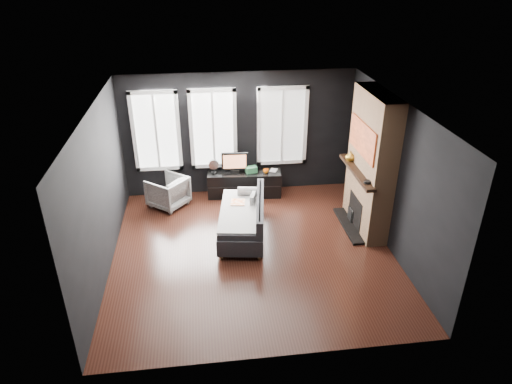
{
  "coord_description": "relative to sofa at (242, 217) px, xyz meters",
  "views": [
    {
      "loc": [
        -0.81,
        -6.86,
        4.78
      ],
      "look_at": [
        0.1,
        0.3,
        1.05
      ],
      "focal_mm": 32.0,
      "sensor_mm": 36.0,
      "label": 1
    }
  ],
  "objects": [
    {
      "name": "windows",
      "position": [
        -0.32,
        1.87,
        1.99
      ],
      "size": [
        4.0,
        0.16,
        1.76
      ],
      "primitive_type": null,
      "color": "white",
      "rests_on": "wall_back"
    },
    {
      "name": "wall_back",
      "position": [
        0.13,
        1.91,
        0.96
      ],
      "size": [
        5.0,
        0.02,
        2.7
      ],
      "primitive_type": "cube",
      "color": "black",
      "rests_on": "ground"
    },
    {
      "name": "floor",
      "position": [
        0.13,
        -0.59,
        -0.39
      ],
      "size": [
        5.0,
        5.0,
        0.0
      ],
      "primitive_type": "plane",
      "color": "black",
      "rests_on": "ground"
    },
    {
      "name": "monitor",
      "position": [
        0.01,
        1.67,
        0.43
      ],
      "size": [
        0.59,
        0.16,
        0.52
      ],
      "primitive_type": null,
      "rotation": [
        0.0,
        0.0,
        -0.06
      ],
      "color": "black",
      "rests_on": "media_console"
    },
    {
      "name": "storage_box",
      "position": [
        0.37,
        1.61,
        0.23
      ],
      "size": [
        0.27,
        0.2,
        0.13
      ],
      "primitive_type": "cube",
      "rotation": [
        0.0,
        0.0,
        0.2
      ],
      "color": "#2E7144",
      "rests_on": "media_console"
    },
    {
      "name": "wall_left",
      "position": [
        -2.37,
        -0.59,
        0.96
      ],
      "size": [
        0.02,
        5.0,
        2.7
      ],
      "primitive_type": "cube",
      "color": "black",
      "rests_on": "ground"
    },
    {
      "name": "mug",
      "position": [
        0.68,
        1.54,
        0.22
      ],
      "size": [
        0.12,
        0.09,
        0.12
      ],
      "primitive_type": "imported",
      "rotation": [
        0.0,
        0.0,
        -0.01
      ],
      "color": "orange",
      "rests_on": "media_console"
    },
    {
      "name": "fireplace",
      "position": [
        2.43,
        0.01,
        0.96
      ],
      "size": [
        0.7,
        1.62,
        2.7
      ],
      "primitive_type": null,
      "color": "#93724C",
      "rests_on": "floor"
    },
    {
      "name": "ceiling",
      "position": [
        0.13,
        -0.59,
        2.31
      ],
      "size": [
        5.0,
        5.0,
        0.0
      ],
      "primitive_type": "plane",
      "color": "white",
      "rests_on": "ground"
    },
    {
      "name": "desk_fan",
      "position": [
        -0.45,
        1.68,
        0.33
      ],
      "size": [
        0.23,
        0.23,
        0.32
      ],
      "primitive_type": null,
      "rotation": [
        0.0,
        0.0,
        -0.01
      ],
      "color": "gray",
      "rests_on": "media_console"
    },
    {
      "name": "book",
      "position": [
        0.8,
        1.67,
        0.27
      ],
      "size": [
        0.14,
        0.07,
        0.2
      ],
      "primitive_type": "imported",
      "rotation": [
        0.0,
        0.0,
        -0.4
      ],
      "color": "#A89887",
      "rests_on": "media_console"
    },
    {
      "name": "wall_right",
      "position": [
        2.63,
        -0.59,
        0.96
      ],
      "size": [
        0.02,
        5.0,
        2.7
      ],
      "primitive_type": "cube",
      "color": "black",
      "rests_on": "ground"
    },
    {
      "name": "mantel_clock",
      "position": [
        2.18,
        -0.54,
        0.86
      ],
      "size": [
        0.14,
        0.14,
        0.04
      ],
      "primitive_type": "cylinder",
      "rotation": [
        0.0,
        0.0,
        -0.12
      ],
      "color": "black",
      "rests_on": "fireplace"
    },
    {
      "name": "stripe_pillow",
      "position": [
        0.24,
        0.28,
        0.17
      ],
      "size": [
        0.15,
        0.31,
        0.3
      ],
      "primitive_type": "cube",
      "rotation": [
        0.0,
        0.0,
        -0.29
      ],
      "color": "gray",
      "rests_on": "sofa"
    },
    {
      "name": "armchair",
      "position": [
        -1.46,
        1.34,
        -0.03
      ],
      "size": [
        0.96,
        0.96,
        0.72
      ],
      "primitive_type": "imported",
      "rotation": [
        0.0,
        0.0,
        -2.26
      ],
      "color": "white",
      "rests_on": "floor"
    },
    {
      "name": "media_console",
      "position": [
        0.21,
        1.65,
        -0.11
      ],
      "size": [
        1.65,
        0.63,
        0.56
      ],
      "primitive_type": null,
      "rotation": [
        0.0,
        0.0,
        -0.08
      ],
      "color": "black",
      "rests_on": "floor"
    },
    {
      "name": "mantel_vase",
      "position": [
        2.18,
        0.46,
        0.94
      ],
      "size": [
        0.23,
        0.23,
        0.19
      ],
      "primitive_type": "imported",
      "rotation": [
        0.0,
        0.0,
        -0.21
      ],
      "color": "gold",
      "rests_on": "fireplace"
    },
    {
      "name": "sofa",
      "position": [
        0.0,
        0.0,
        0.0
      ],
      "size": [
        1.16,
        1.92,
        0.78
      ],
      "primitive_type": null,
      "rotation": [
        0.0,
        0.0,
        -0.14
      ],
      "color": "black",
      "rests_on": "floor"
    }
  ]
}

